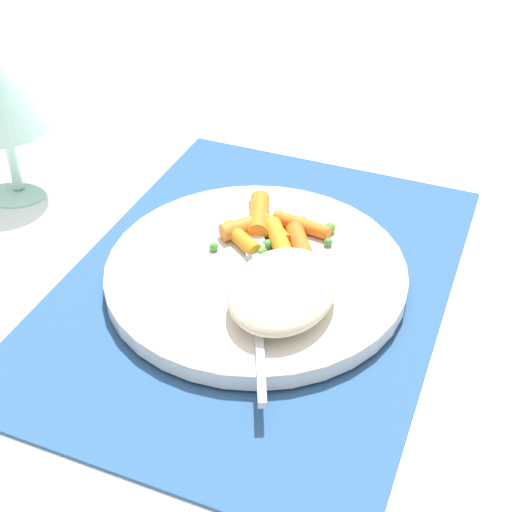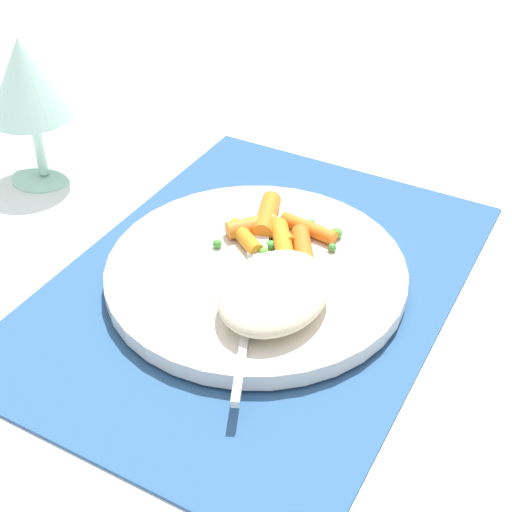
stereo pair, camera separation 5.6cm
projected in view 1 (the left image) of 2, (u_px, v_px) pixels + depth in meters
The scene contains 7 objects.
ground_plane at pixel (256, 285), 0.61m from camera, with size 2.40×2.40×0.00m, color white.
placemat at pixel (256, 282), 0.61m from camera, with size 0.41×0.30×0.01m, color #2D5684.
plate at pixel (256, 273), 0.60m from camera, with size 0.25×0.25×0.01m, color silver.
rice_mound at pixel (282, 290), 0.55m from camera, with size 0.10×0.08×0.03m, color beige.
carrot_portion at pixel (271, 230), 0.63m from camera, with size 0.08×0.09×0.02m.
pea_scatter at pixel (275, 240), 0.62m from camera, with size 0.09×0.09×0.01m.
fork at pixel (257, 285), 0.58m from camera, with size 0.19×0.09×0.01m.
Camera 1 is at (-0.44, -0.18, 0.39)m, focal length 51.73 mm.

